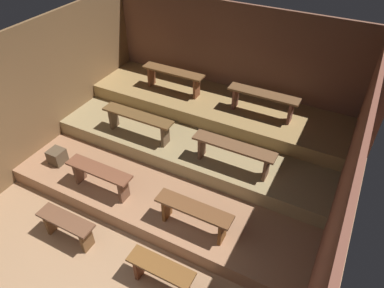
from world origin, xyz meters
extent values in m
cube|color=#9E7855|center=(0.00, 2.42, -0.04)|extent=(5.83, 5.64, 0.08)
cube|color=brown|center=(0.00, 4.87, 1.24)|extent=(5.83, 0.06, 2.48)
cube|color=brown|center=(-2.55, 2.42, 1.24)|extent=(0.06, 5.64, 2.48)
cube|color=brown|center=(2.55, 2.42, 1.24)|extent=(0.06, 5.64, 2.48)
cube|color=#9C6D4D|center=(0.00, 3.06, 0.13)|extent=(5.03, 3.56, 0.27)
cube|color=#988257|center=(0.00, 3.67, 0.40)|extent=(5.03, 2.35, 0.27)
cube|color=#9E7C49|center=(0.00, 4.19, 0.67)|extent=(5.03, 1.30, 0.27)
cube|color=brown|center=(-0.80, 0.81, 0.43)|extent=(0.90, 0.26, 0.04)
cube|color=brown|center=(-1.14, 0.81, 0.21)|extent=(0.05, 0.21, 0.41)
cube|color=brown|center=(-0.46, 0.81, 0.21)|extent=(0.05, 0.21, 0.41)
cube|color=brown|center=(0.80, 0.81, 0.43)|extent=(0.90, 0.26, 0.04)
cube|color=brown|center=(0.46, 0.81, 0.21)|extent=(0.05, 0.21, 0.41)
cube|color=brown|center=(1.14, 0.81, 0.21)|extent=(0.05, 0.21, 0.41)
cube|color=brown|center=(-0.83, 1.65, 0.70)|extent=(1.13, 0.26, 0.04)
cube|color=brown|center=(-1.28, 1.65, 0.47)|extent=(0.05, 0.21, 0.41)
cube|color=brown|center=(-0.39, 1.65, 0.47)|extent=(0.05, 0.21, 0.41)
cube|color=brown|center=(0.83, 1.65, 0.70)|extent=(1.13, 0.26, 0.04)
cube|color=brown|center=(0.39, 1.65, 0.47)|extent=(0.05, 0.21, 0.41)
cube|color=brown|center=(1.28, 1.65, 0.47)|extent=(0.05, 0.21, 0.41)
cube|color=brown|center=(-0.91, 2.86, 0.96)|extent=(1.35, 0.26, 0.04)
cube|color=brown|center=(-1.47, 2.86, 0.74)|extent=(0.05, 0.21, 0.41)
cube|color=brown|center=(-0.35, 2.86, 0.74)|extent=(0.05, 0.21, 0.41)
cube|color=brown|center=(0.91, 2.86, 0.96)|extent=(1.35, 0.26, 0.04)
cube|color=brown|center=(0.35, 2.86, 0.74)|extent=(0.05, 0.21, 0.41)
cube|color=brown|center=(1.47, 2.86, 0.74)|extent=(0.05, 0.21, 0.41)
cube|color=brown|center=(-0.92, 4.14, 1.23)|extent=(1.28, 0.26, 0.04)
cube|color=brown|center=(-1.44, 4.14, 1.01)|extent=(0.05, 0.21, 0.41)
cube|color=brown|center=(-0.40, 4.14, 1.01)|extent=(0.05, 0.21, 0.41)
cube|color=brown|center=(0.92, 4.14, 1.23)|extent=(1.28, 0.26, 0.04)
cube|color=brown|center=(0.40, 4.14, 1.01)|extent=(0.05, 0.21, 0.41)
cube|color=brown|center=(1.44, 4.14, 1.01)|extent=(0.05, 0.21, 0.41)
cube|color=brown|center=(-1.96, 1.82, 0.40)|extent=(0.26, 0.26, 0.26)
camera|label=1|loc=(2.32, -1.22, 4.42)|focal=32.99mm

